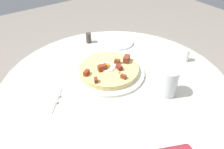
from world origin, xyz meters
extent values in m
cylinder|color=beige|center=(0.00, 0.00, 0.73)|extent=(0.95, 0.95, 0.03)
cylinder|color=#333338|center=(0.00, 0.00, 0.36)|extent=(0.11, 0.11, 0.71)
cylinder|color=silver|center=(-0.01, -0.07, 0.75)|extent=(0.31, 0.31, 0.01)
cylinder|color=tan|center=(-0.01, -0.07, 0.76)|extent=(0.26, 0.26, 0.02)
cylinder|color=white|center=(-0.01, -0.07, 0.78)|extent=(0.07, 0.07, 0.01)
sphere|color=yellow|center=(-0.01, -0.07, 0.78)|extent=(0.03, 0.03, 0.03)
cube|color=maroon|center=(-0.02, 0.03, 0.78)|extent=(0.02, 0.03, 0.02)
cube|color=maroon|center=(0.09, -0.08, 0.79)|extent=(0.03, 0.03, 0.02)
cube|color=maroon|center=(0.02, -0.07, 0.79)|extent=(0.04, 0.03, 0.03)
cube|color=maroon|center=(-0.10, -0.06, 0.79)|extent=(0.04, 0.04, 0.03)
cube|color=brown|center=(-0.06, -0.07, 0.78)|extent=(0.03, 0.03, 0.02)
cube|color=maroon|center=(0.08, -0.02, 0.78)|extent=(0.02, 0.03, 0.02)
cube|color=maroon|center=(-0.04, -0.03, 0.79)|extent=(0.02, 0.03, 0.02)
cube|color=#387F2D|center=(-0.01, -0.07, 0.78)|extent=(0.01, 0.01, 0.00)
cube|color=#387F2D|center=(-0.03, -0.01, 0.78)|extent=(0.01, 0.00, 0.00)
cube|color=#387F2D|center=(-0.12, -0.07, 0.78)|extent=(0.01, 0.01, 0.00)
cube|color=#387F2D|center=(-0.01, -0.07, 0.78)|extent=(0.01, 0.00, 0.00)
cylinder|color=white|center=(-0.21, -0.26, 0.75)|extent=(0.16, 0.16, 0.01)
cube|color=white|center=(0.30, -0.10, 0.74)|extent=(0.22, 0.22, 0.00)
cube|color=silver|center=(0.31, -0.08, 0.75)|extent=(0.15, 0.12, 0.00)
cube|color=silver|center=(0.29, -0.11, 0.75)|extent=(0.15, 0.12, 0.00)
cylinder|color=silver|center=(-0.13, 0.17, 0.80)|extent=(0.07, 0.07, 0.11)
cylinder|color=white|center=(-0.37, 0.06, 0.77)|extent=(0.03, 0.03, 0.06)
cylinder|color=#3F3833|center=(-0.08, -0.36, 0.77)|extent=(0.03, 0.03, 0.05)
camera|label=1|loc=(0.42, 0.57, 1.33)|focal=35.41mm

